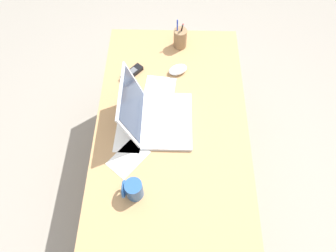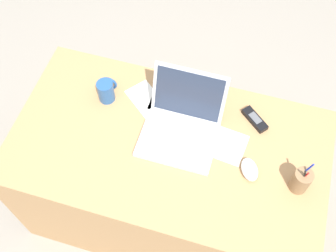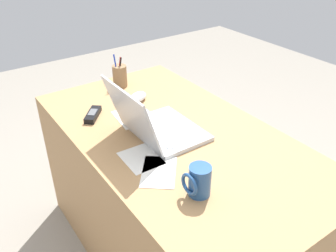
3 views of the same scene
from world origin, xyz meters
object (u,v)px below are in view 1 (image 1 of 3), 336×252
laptop (156,116)px  computer_mouse (178,70)px  coffee_mug_white (134,190)px  cordless_phone (132,73)px  pen_holder (181,38)px

laptop → computer_mouse: 0.33m
computer_mouse → coffee_mug_white: (-0.68, 0.18, 0.03)m
cordless_phone → pen_holder: 0.34m
laptop → cordless_phone: size_ratio=2.50×
cordless_phone → coffee_mug_white: bearing=-174.4°
pen_holder → cordless_phone: bearing=130.7°
computer_mouse → cordless_phone: size_ratio=0.81×
laptop → computer_mouse: laptop is taller
coffee_mug_white → cordless_phone: (0.66, 0.06, -0.04)m
laptop → cordless_phone: bearing=25.9°
coffee_mug_white → cordless_phone: size_ratio=0.83×
coffee_mug_white → cordless_phone: coffee_mug_white is taller
computer_mouse → cordless_phone: (-0.02, 0.25, -0.01)m
cordless_phone → laptop: bearing=-154.1°
laptop → coffee_mug_white: size_ratio=3.01×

